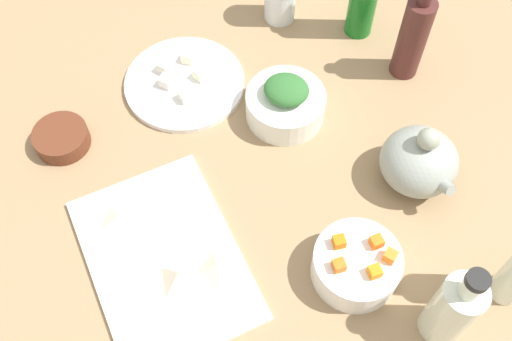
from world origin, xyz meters
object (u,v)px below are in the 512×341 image
at_px(cutting_board, 165,259).
at_px(bowl_greens, 285,105).
at_px(plate_tofu, 185,83).
at_px(bottle_1, 413,36).
at_px(bottle_3, 453,309).
at_px(bowl_carrots, 356,265).
at_px(bowl_small_side, 61,138).
at_px(teapot, 419,161).

xyz_separation_m(cutting_board, bowl_greens, (-0.17, 0.31, 0.02)).
relative_size(plate_tofu, bowl_greens, 1.58).
bearing_deg(plate_tofu, cutting_board, -28.71).
height_order(bottle_1, bottle_3, bottle_1).
height_order(bowl_carrots, bottle_3, bottle_3).
bearing_deg(bowl_carrots, bottle_1, 135.49).
bearing_deg(plate_tofu, bowl_small_side, -84.38).
distance_m(bowl_small_side, bottle_1, 0.66).
distance_m(bowl_greens, teapot, 0.26).
height_order(teapot, bottle_1, bottle_1).
distance_m(bowl_greens, bowl_carrots, 0.33).
height_order(cutting_board, bottle_1, bottle_1).
bearing_deg(bowl_small_side, bowl_greens, 72.08).
bearing_deg(bowl_greens, bottle_3, 2.14).
relative_size(cutting_board, plate_tofu, 1.42).
bearing_deg(bowl_carrots, teapot, 119.08).
height_order(bowl_carrots, bowl_small_side, bowl_carrots).
relative_size(plate_tofu, bowl_small_side, 2.34).
distance_m(bowl_carrots, bowl_small_side, 0.56).
height_order(teapot, bottle_3, bottle_3).
relative_size(bowl_small_side, bottle_1, 0.44).
bearing_deg(bottle_1, bottle_3, -28.28).
bearing_deg(teapot, bowl_small_side, -123.71).
bearing_deg(bowl_small_side, teapot, 56.29).
distance_m(cutting_board, bowl_carrots, 0.30).
bearing_deg(bottle_1, bowl_carrots, -44.51).
bearing_deg(plate_tofu, bowl_greens, 42.58).
distance_m(cutting_board, bowl_greens, 0.36).
bearing_deg(cutting_board, bowl_greens, 118.39).
bearing_deg(bottle_1, cutting_board, -74.41).
height_order(bowl_greens, bowl_carrots, bowl_carrots).
height_order(bowl_greens, bottle_3, bottle_3).
height_order(cutting_board, bowl_greens, bowl_greens).
bearing_deg(bottle_3, teapot, 153.74).
xyz_separation_m(cutting_board, bowl_small_side, (-0.29, -0.08, 0.01)).
bearing_deg(cutting_board, teapot, 83.15).
bearing_deg(bottle_3, bowl_greens, -177.86).
bearing_deg(bottle_3, bowl_small_side, -145.27).
xyz_separation_m(plate_tofu, bottle_3, (0.61, 0.15, 0.07)).
bearing_deg(cutting_board, plate_tofu, 151.29).
height_order(bowl_greens, teapot, teapot).
distance_m(bowl_greens, bowl_small_side, 0.41).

